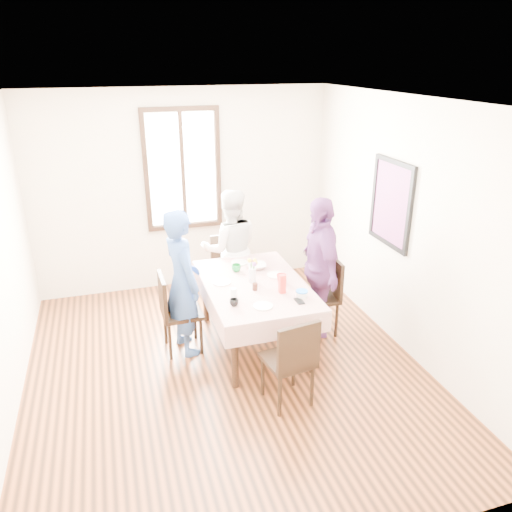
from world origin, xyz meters
The scene contains 31 objects.
ground centered at (0.00, 0.00, 0.00)m, with size 4.50×4.50×0.00m, color black.
back_wall centered at (0.00, 2.25, 1.35)m, with size 4.00×4.00×0.00m, color beige.
right_wall centered at (2.00, 0.00, 1.35)m, with size 4.50×4.50×0.00m, color beige.
window_frame centered at (0.00, 2.23, 1.65)m, with size 1.02×0.06×1.62m, color black.
window_pane centered at (0.00, 2.24, 1.65)m, with size 0.90×0.02×1.50m, color white.
art_poster centered at (1.98, 0.30, 1.55)m, with size 0.04×0.76×0.96m, color red.
dining_table centered at (0.43, 0.38, 0.38)m, with size 0.95×1.51×0.75m, color black.
tablecloth centered at (0.43, 0.38, 0.76)m, with size 1.07×1.63×0.01m, color #5A0E0C.
chair_left centered at (-0.36, 0.52, 0.46)m, with size 0.42×0.42×0.91m, color black.
chair_right centered at (1.22, 0.43, 0.46)m, with size 0.42×0.42×0.91m, color black.
chair_far centered at (0.43, 1.42, 0.46)m, with size 0.42×0.42×0.91m, color black.
chair_near centered at (0.43, -0.66, 0.46)m, with size 0.42×0.42×0.91m, color black.
person_left centered at (-0.33, 0.52, 0.81)m, with size 0.59×0.39×1.62m, color #2D4C8B.
person_far centered at (0.43, 1.40, 0.77)m, with size 0.75×0.59×1.55m, color silver.
person_right centered at (1.20, 0.43, 0.83)m, with size 0.97×0.40×1.65m, color #64316B.
mug_black centered at (0.09, -0.06, 0.80)m, with size 0.09×0.09×0.07m, color black.
mug_flag centered at (0.71, 0.30, 0.81)m, with size 0.11×0.11×0.10m, color red.
mug_green centered at (0.33, 0.75, 0.80)m, with size 0.11×0.11×0.08m, color #0C7226.
serving_bowl centered at (0.58, 0.76, 0.79)m, with size 0.22×0.22×0.05m, color white.
juice_carton centered at (0.64, 0.08, 0.86)m, with size 0.06×0.06×0.20m, color red.
butter_tub centered at (0.80, -0.07, 0.79)m, with size 0.12×0.12×0.06m, color white.
jam_jar centered at (0.39, 0.22, 0.80)m, with size 0.06×0.06×0.08m, color black.
drinking_glass centered at (0.14, 0.14, 0.81)m, with size 0.06×0.06×0.09m, color silver.
smartphone centered at (0.74, -0.16, 0.77)m, with size 0.07×0.14×0.01m, color black.
flower_vase centered at (0.42, 0.42, 0.84)m, with size 0.08×0.08×0.16m, color silver.
plate_left centered at (0.10, 0.50, 0.77)m, with size 0.20×0.20×0.01m, color white.
plate_right centered at (0.72, 0.50, 0.77)m, with size 0.20×0.20×0.01m, color white.
plate_far centered at (0.42, 0.98, 0.77)m, with size 0.20×0.20×0.01m, color white.
plate_near centered at (0.35, -0.16, 0.77)m, with size 0.20×0.20×0.01m, color white.
butter_lid centered at (0.80, -0.07, 0.83)m, with size 0.12×0.12×0.01m, color blue.
flower_bunch centered at (0.42, 0.42, 0.97)m, with size 0.09×0.09×0.10m, color yellow, non-canonical shape.
Camera 1 is at (-0.98, -4.26, 3.06)m, focal length 34.66 mm.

